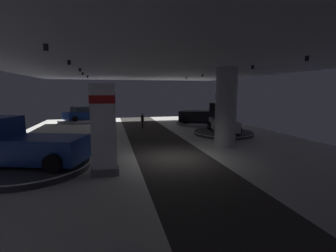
% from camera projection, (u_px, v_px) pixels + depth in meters
% --- Properties ---
extents(ground, '(24.00, 44.00, 0.06)m').
position_uv_depth(ground, '(174.00, 158.00, 13.79)').
color(ground, silver).
extents(ceiling_with_spotlights, '(24.00, 44.00, 0.39)m').
position_uv_depth(ceiling_with_spotlights, '(174.00, 61.00, 12.97)').
color(ceiling_with_spotlights, silver).
extents(column_right, '(1.47, 1.47, 5.50)m').
position_uv_depth(column_right, '(226.00, 108.00, 16.40)').
color(column_right, '#ADADB2').
rests_on(column_right, ground).
extents(brand_sign_pylon, '(1.30, 0.71, 4.24)m').
position_uv_depth(brand_sign_pylon, '(104.00, 129.00, 10.70)').
color(brand_sign_pylon, slate).
rests_on(brand_sign_pylon, ground).
extents(display_platform_deep_left, '(5.82, 5.82, 0.27)m').
position_uv_depth(display_platform_deep_left, '(82.00, 121.00, 29.81)').
color(display_platform_deep_left, '#B7B7BC').
rests_on(display_platform_deep_left, ground).
extents(display_car_deep_left, '(4.48, 3.87, 1.71)m').
position_uv_depth(display_car_deep_left, '(81.00, 114.00, 29.65)').
color(display_car_deep_left, navy).
rests_on(display_car_deep_left, display_platform_deep_left).
extents(display_platform_near_left, '(5.68, 5.68, 0.34)m').
position_uv_depth(display_platform_near_left, '(32.00, 166.00, 11.65)').
color(display_platform_near_left, '#333338').
rests_on(display_platform_near_left, ground).
extents(pickup_truck_near_left, '(5.70, 3.99, 2.30)m').
position_uv_depth(pickup_truck_near_left, '(24.00, 145.00, 11.52)').
color(pickup_truck_near_left, navy).
rests_on(pickup_truck_near_left, display_platform_near_left).
extents(display_platform_far_right, '(6.02, 6.02, 0.25)m').
position_uv_depth(display_platform_far_right, '(202.00, 123.00, 27.50)').
color(display_platform_far_right, '#B7B7BC').
rests_on(display_platform_far_right, ground).
extents(pickup_truck_far_right, '(5.70, 4.10, 2.30)m').
position_uv_depth(pickup_truck_far_right, '(205.00, 115.00, 27.31)').
color(pickup_truck_far_right, black).
rests_on(pickup_truck_far_right, display_platform_far_right).
extents(display_platform_mid_right, '(5.37, 5.37, 0.27)m').
position_uv_depth(display_platform_mid_right, '(223.00, 133.00, 21.28)').
color(display_platform_mid_right, '#333338').
rests_on(display_platform_mid_right, ground).
extents(display_car_mid_right, '(2.91, 4.48, 1.71)m').
position_uv_depth(display_car_mid_right, '(223.00, 123.00, 21.12)').
color(display_car_mid_right, silver).
rests_on(display_car_mid_right, display_platform_mid_right).
extents(visitor_walking_near, '(0.32, 0.32, 1.59)m').
position_uv_depth(visitor_walking_near, '(142.00, 120.00, 24.60)').
color(visitor_walking_near, black).
rests_on(visitor_walking_near, ground).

